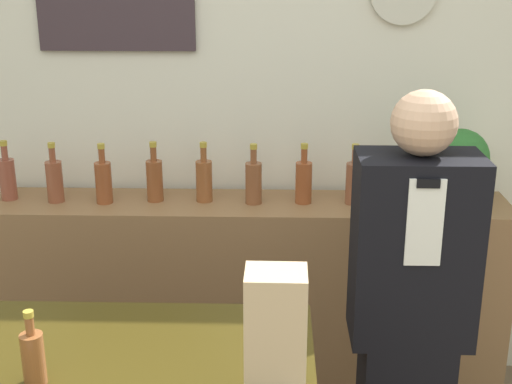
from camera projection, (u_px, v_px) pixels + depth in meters
The scene contains 15 objects.
back_wall at pixel (235, 97), 3.21m from camera, with size 5.20×0.09×2.70m.
back_shelf at pixel (249, 298), 3.26m from camera, with size 2.28×0.36×0.93m.
shopkeeper at pixel (409, 322), 2.41m from camera, with size 0.40×0.25×1.58m.
potted_plant at pixel (460, 165), 3.00m from camera, with size 0.24×0.24×0.34m.
paper_bag at pixel (275, 338), 1.65m from camera, with size 0.14×0.12×0.34m.
counter_bottle_2 at pixel (33, 356), 1.75m from camera, with size 0.06×0.06×0.20m.
shelf_bottle_0 at pixel (7, 178), 3.13m from camera, with size 0.07×0.07×0.27m.
shelf_bottle_1 at pixel (55, 180), 3.10m from camera, with size 0.07×0.07×0.27m.
shelf_bottle_2 at pixel (103, 181), 3.08m from camera, with size 0.07×0.07×0.27m.
shelf_bottle_3 at pixel (155, 179), 3.11m from camera, with size 0.07×0.07×0.27m.
shelf_bottle_4 at pixel (204, 179), 3.10m from camera, with size 0.07×0.07×0.27m.
shelf_bottle_5 at pixel (254, 181), 3.08m from camera, with size 0.07×0.07×0.27m.
shelf_bottle_6 at pixel (304, 181), 3.08m from camera, with size 0.07×0.07×0.27m.
shelf_bottle_7 at pixel (354, 181), 3.07m from camera, with size 0.07×0.07×0.27m.
shelf_bottle_8 at pixel (405, 183), 3.05m from camera, with size 0.07×0.07×0.27m.
Camera 1 is at (0.18, -1.18, 1.97)m, focal length 50.00 mm.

